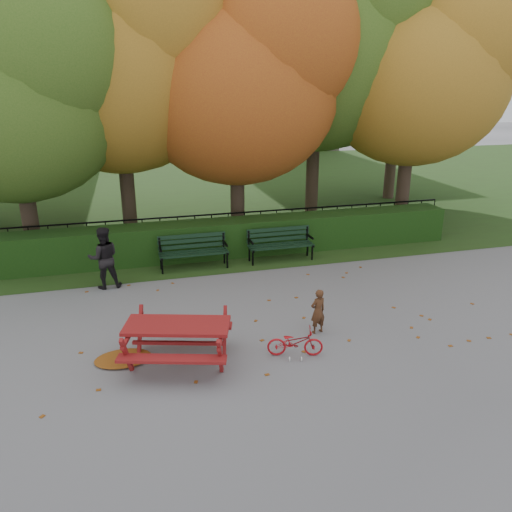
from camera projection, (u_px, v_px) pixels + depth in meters
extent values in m
plane|color=slate|center=(284.00, 322.00, 10.23)|extent=(90.00, 90.00, 0.00)
plane|color=#213714|center=(188.00, 189.00, 22.99)|extent=(90.00, 90.00, 0.00)
cube|color=#9F927F|center=(1.00, 31.00, 29.21)|extent=(10.00, 7.00, 15.00)
cube|color=#9F927F|center=(268.00, 63.00, 35.77)|extent=(9.00, 6.00, 12.00)
cube|color=black|center=(234.00, 237.00, 14.17)|extent=(13.00, 0.90, 1.00)
cube|color=black|center=(229.00, 243.00, 15.04)|extent=(14.00, 0.04, 0.04)
cube|color=black|center=(228.00, 213.00, 14.73)|extent=(14.00, 0.04, 0.04)
cylinder|color=black|center=(125.00, 237.00, 14.15)|extent=(0.03, 0.03, 1.00)
cylinder|color=black|center=(228.00, 230.00, 14.90)|extent=(0.03, 0.03, 1.00)
cylinder|color=black|center=(322.00, 223.00, 15.65)|extent=(0.03, 0.03, 1.00)
cylinder|color=black|center=(420.00, 215.00, 16.52)|extent=(0.03, 0.03, 1.00)
cylinder|color=#32211B|center=(29.00, 211.00, 13.71)|extent=(0.44, 0.44, 2.62)
ellipsoid|color=#325519|center=(12.00, 104.00, 12.79)|extent=(5.60, 5.60, 5.04)
sphere|color=#325519|center=(43.00, 51.00, 11.98)|extent=(4.20, 4.20, 4.20)
cylinder|color=#32211B|center=(127.00, 188.00, 15.40)|extent=(0.44, 0.44, 3.15)
ellipsoid|color=#8A5F1D|center=(118.00, 72.00, 14.29)|extent=(6.40, 6.40, 5.76)
sphere|color=#8A5F1D|center=(156.00, 14.00, 13.36)|extent=(4.80, 4.80, 4.80)
cylinder|color=#32211B|center=(237.00, 193.00, 15.55)|extent=(0.44, 0.44, 2.80)
ellipsoid|color=maroon|center=(236.00, 92.00, 14.56)|extent=(6.00, 6.00, 5.40)
sphere|color=maroon|center=(279.00, 41.00, 13.70)|extent=(4.50, 4.50, 4.50)
cylinder|color=#32211B|center=(312.00, 171.00, 17.37)|extent=(0.44, 0.44, 3.50)
ellipsoid|color=#325519|center=(317.00, 55.00, 16.13)|extent=(6.80, 6.80, 6.12)
sphere|color=#325519|center=(366.00, 0.00, 15.15)|extent=(5.10, 5.10, 5.10)
cylinder|color=#32211B|center=(404.00, 182.00, 16.76)|extent=(0.44, 0.44, 2.97)
ellipsoid|color=#8A5F1D|center=(413.00, 82.00, 15.71)|extent=(5.80, 5.80, 5.22)
sphere|color=#8A5F1D|center=(461.00, 36.00, 14.88)|extent=(4.35, 4.35, 4.35)
cylinder|color=#32211B|center=(391.00, 161.00, 20.82)|extent=(0.44, 0.44, 3.15)
ellipsoid|color=#325519|center=(399.00, 75.00, 19.71)|extent=(6.00, 6.00, 5.40)
sphere|color=#325519|center=(437.00, 37.00, 18.85)|extent=(4.50, 4.50, 4.50)
cube|color=black|center=(195.00, 255.00, 12.88)|extent=(1.80, 0.12, 0.04)
cube|color=black|center=(194.00, 253.00, 13.05)|extent=(1.80, 0.12, 0.04)
cube|color=black|center=(193.00, 251.00, 13.21)|extent=(1.80, 0.12, 0.04)
cube|color=black|center=(192.00, 246.00, 13.25)|extent=(1.80, 0.05, 0.10)
cube|color=black|center=(192.00, 241.00, 13.21)|extent=(1.80, 0.05, 0.10)
cube|color=black|center=(192.00, 236.00, 13.16)|extent=(1.80, 0.05, 0.10)
cube|color=black|center=(161.00, 256.00, 12.84)|extent=(0.05, 0.55, 0.06)
cube|color=black|center=(160.00, 245.00, 13.01)|extent=(0.05, 0.05, 0.41)
cylinder|color=black|center=(162.00, 266.00, 12.74)|extent=(0.05, 0.05, 0.44)
cylinder|color=black|center=(161.00, 262.00, 13.07)|extent=(0.05, 0.05, 0.44)
cube|color=black|center=(160.00, 249.00, 12.79)|extent=(0.05, 0.45, 0.04)
cube|color=black|center=(226.00, 251.00, 13.26)|extent=(0.05, 0.55, 0.06)
cube|color=black|center=(223.00, 240.00, 13.44)|extent=(0.05, 0.05, 0.41)
cylinder|color=black|center=(227.00, 260.00, 13.17)|extent=(0.05, 0.05, 0.44)
cylinder|color=black|center=(224.00, 256.00, 13.49)|extent=(0.05, 0.05, 0.44)
cube|color=black|center=(225.00, 244.00, 13.22)|extent=(0.05, 0.45, 0.04)
cube|color=black|center=(283.00, 247.00, 13.48)|extent=(1.80, 0.12, 0.04)
cube|color=black|center=(281.00, 245.00, 13.64)|extent=(1.80, 0.12, 0.04)
cube|color=black|center=(279.00, 244.00, 13.81)|extent=(1.80, 0.12, 0.04)
cube|color=black|center=(278.00, 239.00, 13.85)|extent=(1.80, 0.05, 0.10)
cube|color=black|center=(278.00, 234.00, 13.80)|extent=(1.80, 0.05, 0.10)
cube|color=black|center=(278.00, 229.00, 13.76)|extent=(1.80, 0.05, 0.10)
cube|color=black|center=(251.00, 249.00, 13.44)|extent=(0.05, 0.55, 0.06)
cube|color=black|center=(248.00, 238.00, 13.61)|extent=(0.05, 0.05, 0.41)
cylinder|color=black|center=(253.00, 258.00, 13.34)|extent=(0.05, 0.05, 0.44)
cylinder|color=black|center=(249.00, 254.00, 13.67)|extent=(0.05, 0.05, 0.44)
cube|color=black|center=(251.00, 241.00, 13.39)|extent=(0.05, 0.45, 0.04)
cube|color=black|center=(310.00, 244.00, 13.86)|extent=(0.05, 0.55, 0.06)
cube|color=black|center=(307.00, 233.00, 14.03)|extent=(0.05, 0.05, 0.41)
cylinder|color=black|center=(312.00, 252.00, 13.76)|extent=(0.05, 0.05, 0.44)
cylinder|color=black|center=(307.00, 249.00, 14.09)|extent=(0.05, 0.05, 0.44)
cube|color=black|center=(310.00, 237.00, 13.82)|extent=(0.05, 0.45, 0.04)
cube|color=maroon|center=(177.00, 326.00, 8.51)|extent=(1.92, 1.22, 0.06)
cube|color=maroon|center=(172.00, 359.00, 8.05)|extent=(1.78, 0.75, 0.05)
cube|color=maroon|center=(184.00, 325.00, 9.17)|extent=(1.78, 0.75, 0.05)
cube|color=maroon|center=(127.00, 356.00, 8.22)|extent=(0.20, 0.51, 0.87)
cube|color=maroon|center=(140.00, 330.00, 9.06)|extent=(0.20, 0.51, 0.87)
cube|color=maroon|center=(133.00, 329.00, 8.55)|extent=(0.44, 1.30, 0.06)
cube|color=maroon|center=(220.00, 357.00, 8.18)|extent=(0.20, 0.51, 0.87)
cube|color=maroon|center=(225.00, 331.00, 9.02)|extent=(0.20, 0.51, 0.87)
cube|color=maroon|center=(222.00, 330.00, 8.52)|extent=(0.44, 1.30, 0.06)
cube|color=maroon|center=(178.00, 343.00, 8.62)|extent=(1.53, 0.51, 0.06)
ellipsoid|color=brown|center=(123.00, 358.00, 8.83)|extent=(1.15, 0.93, 0.07)
imported|color=#462816|center=(318.00, 311.00, 9.68)|extent=(0.37, 0.29, 0.91)
imported|color=black|center=(104.00, 258.00, 11.75)|extent=(0.77, 0.63, 1.50)
imported|color=#AA0F16|center=(295.00, 342.00, 8.91)|extent=(1.06, 0.61, 0.53)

